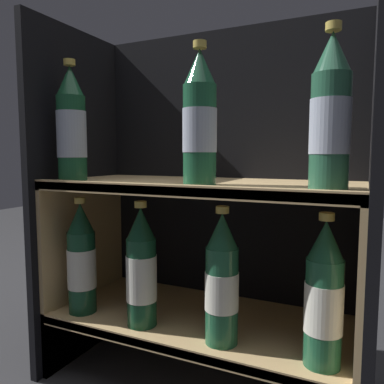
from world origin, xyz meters
TOP-DOWN VIEW (x-y plane):
  - fridge_back_wall at (0.00, 0.33)m, footprint 0.75×0.02m
  - fridge_side_left at (-0.37, 0.16)m, footprint 0.02×0.36m
  - fridge_side_right at (0.37, 0.16)m, footprint 0.02×0.36m
  - shelf_lower at (0.00, 0.15)m, footprint 0.71×0.32m
  - shelf_upper at (0.00, 0.15)m, footprint 0.71×0.32m
  - bottle_upper_front_0 at (-0.30, 0.06)m, footprint 0.07×0.07m
  - bottle_upper_front_1 at (0.04, 0.06)m, footprint 0.07×0.07m
  - bottle_upper_front_2 at (0.29, 0.06)m, footprint 0.07×0.07m
  - bottle_lower_front_0 at (-0.28, 0.06)m, footprint 0.07×0.07m
  - bottle_lower_front_1 at (-0.10, 0.06)m, footprint 0.07×0.07m
  - bottle_lower_front_2 at (0.09, 0.06)m, footprint 0.07×0.07m
  - bottle_lower_front_3 at (0.29, 0.06)m, footprint 0.07×0.07m

SIDE VIEW (x-z plane):
  - shelf_lower at x=0.00m, z-range 0.05..0.22m
  - bottle_lower_front_1 at x=-0.10m, z-range 0.15..0.43m
  - bottle_lower_front_0 at x=-0.28m, z-range 0.15..0.44m
  - bottle_lower_front_3 at x=0.29m, z-range 0.15..0.44m
  - bottle_lower_front_2 at x=0.09m, z-range 0.15..0.44m
  - shelf_upper at x=0.00m, z-range 0.13..0.62m
  - fridge_back_wall at x=0.00m, z-range 0.00..0.89m
  - fridge_side_left at x=-0.37m, z-range 0.00..0.89m
  - fridge_side_right at x=0.37m, z-range 0.00..0.89m
  - bottle_upper_front_0 at x=-0.30m, z-range 0.48..0.76m
  - bottle_upper_front_2 at x=0.29m, z-range 0.48..0.76m
  - bottle_upper_front_1 at x=0.04m, z-range 0.48..0.76m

